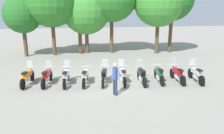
# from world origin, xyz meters

# --- Properties ---
(ground_plane) EXTENTS (80.00, 80.00, 0.00)m
(ground_plane) POSITION_xyz_m (0.00, 0.00, 0.00)
(ground_plane) COLOR gray
(motorcycle_0) EXTENTS (0.70, 2.18, 1.37)m
(motorcycle_0) POSITION_xyz_m (-5.16, 0.61, 0.52)
(motorcycle_0) COLOR black
(motorcycle_0) RESTS_ON ground_plane
(motorcycle_1) EXTENTS (0.71, 2.18, 1.37)m
(motorcycle_1) POSITION_xyz_m (-4.01, 0.48, 0.52)
(motorcycle_1) COLOR black
(motorcycle_1) RESTS_ON ground_plane
(motorcycle_2) EXTENTS (0.65, 2.19, 1.37)m
(motorcycle_2) POSITION_xyz_m (-2.87, 0.26, 0.52)
(motorcycle_2) COLOR black
(motorcycle_2) RESTS_ON ground_plane
(motorcycle_3) EXTENTS (0.73, 2.17, 0.99)m
(motorcycle_3) POSITION_xyz_m (-1.72, 0.14, 0.50)
(motorcycle_3) COLOR black
(motorcycle_3) RESTS_ON ground_plane
(motorcycle_4) EXTENTS (0.79, 2.15, 1.37)m
(motorcycle_4) POSITION_xyz_m (-0.57, 0.04, 0.52)
(motorcycle_4) COLOR black
(motorcycle_4) RESTS_ON ground_plane
(motorcycle_5) EXTENTS (0.62, 2.19, 1.37)m
(motorcycle_5) POSITION_xyz_m (0.57, -0.02, 0.52)
(motorcycle_5) COLOR black
(motorcycle_5) RESTS_ON ground_plane
(motorcycle_6) EXTENTS (0.62, 2.19, 1.37)m
(motorcycle_6) POSITION_xyz_m (1.72, -0.24, 0.52)
(motorcycle_6) COLOR black
(motorcycle_6) RESTS_ON ground_plane
(motorcycle_7) EXTENTS (0.66, 2.18, 0.99)m
(motorcycle_7) POSITION_xyz_m (2.87, -0.20, 0.50)
(motorcycle_7) COLOR black
(motorcycle_7) RESTS_ON ground_plane
(motorcycle_8) EXTENTS (0.62, 2.19, 1.37)m
(motorcycle_8) POSITION_xyz_m (4.02, -0.39, 0.52)
(motorcycle_8) COLOR black
(motorcycle_8) RESTS_ON ground_plane
(motorcycle_9) EXTENTS (0.62, 2.19, 1.37)m
(motorcycle_9) POSITION_xyz_m (5.17, -0.60, 0.52)
(motorcycle_9) COLOR black
(motorcycle_9) RESTS_ON ground_plane
(person_0) EXTENTS (0.33, 0.38, 1.78)m
(person_0) POSITION_xyz_m (-0.25, -1.89, 1.05)
(person_0) COLOR #232D4C
(person_0) RESTS_ON ground_plane
(tree_0) EXTENTS (3.45, 3.45, 5.67)m
(tree_0) POSITION_xyz_m (-6.89, 9.07, 3.92)
(tree_0) COLOR brown
(tree_0) RESTS_ON ground_plane
(tree_1) EXTENTS (5.10, 5.10, 7.82)m
(tree_1) POSITION_xyz_m (-4.24, 9.18, 5.26)
(tree_1) COLOR brown
(tree_1) RESTS_ON ground_plane
(tree_2) EXTENTS (3.38, 3.38, 6.56)m
(tree_2) POSITION_xyz_m (-1.69, 9.49, 4.84)
(tree_2) COLOR brown
(tree_2) RESTS_ON ground_plane
(tree_3) EXTENTS (4.80, 4.80, 6.71)m
(tree_3) POSITION_xyz_m (-0.99, 9.72, 4.30)
(tree_3) COLOR brown
(tree_3) RESTS_ON ground_plane
(tree_5) EXTENTS (4.90, 4.90, 7.58)m
(tree_5) POSITION_xyz_m (6.03, 8.32, 5.12)
(tree_5) COLOR brown
(tree_5) RESTS_ON ground_plane
(tree_6) EXTENTS (4.17, 4.17, 7.41)m
(tree_6) POSITION_xyz_m (7.60, 8.65, 5.30)
(tree_6) COLOR brown
(tree_6) RESTS_ON ground_plane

